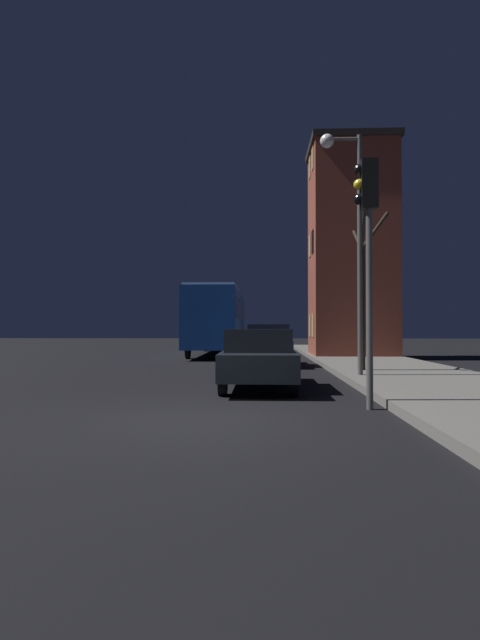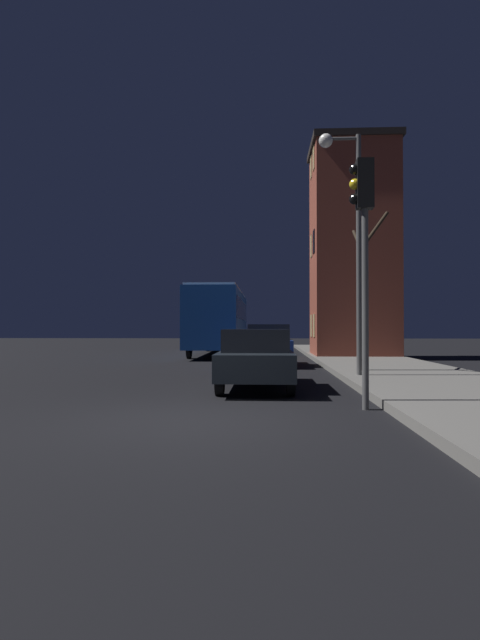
{
  "view_description": "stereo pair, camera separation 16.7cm",
  "coord_description": "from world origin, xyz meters",
  "px_view_note": "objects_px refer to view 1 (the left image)",
  "views": [
    {
      "loc": [
        0.96,
        -8.03,
        1.48
      ],
      "look_at": [
        0.21,
        9.79,
        1.75
      ],
      "focal_mm": 28.0,
      "sensor_mm": 36.0,
      "label": 1
    },
    {
      "loc": [
        1.13,
        -8.02,
        1.48
      ],
      "look_at": [
        0.21,
        9.79,
        1.75
      ],
      "focal_mm": 28.0,
      "sensor_mm": 36.0,
      "label": 2
    }
  ],
  "objects_px": {
    "car_mid_lane": "(268,345)",
    "bare_tree": "(363,292)",
    "car_near_lane": "(258,357)",
    "bus": "(219,317)",
    "streetlamp": "(349,216)",
    "traffic_light": "(367,231)"
  },
  "relations": [
    {
      "from": "car_near_lane",
      "to": "car_mid_lane",
      "type": "bearing_deg",
      "value": 87.34
    },
    {
      "from": "traffic_light",
      "to": "car_mid_lane",
      "type": "xyz_separation_m",
      "value": [
        -1.66,
        10.33,
        -2.43
      ]
    },
    {
      "from": "car_near_lane",
      "to": "bus",
      "type": "bearing_deg",
      "value": 98.55
    },
    {
      "from": "bare_tree",
      "to": "car_mid_lane",
      "type": "relative_size",
      "value": 1.29
    },
    {
      "from": "car_near_lane",
      "to": "car_mid_lane",
      "type": "height_order",
      "value": "car_mid_lane"
    },
    {
      "from": "streetlamp",
      "to": "bare_tree",
      "type": "relative_size",
      "value": 1.34
    },
    {
      "from": "car_near_lane",
      "to": "traffic_light",
      "type": "bearing_deg",
      "value": -57.33
    },
    {
      "from": "streetlamp",
      "to": "bus",
      "type": "xyz_separation_m",
      "value": [
        -4.8,
        13.4,
        -2.5
      ]
    },
    {
      "from": "car_near_lane",
      "to": "streetlamp",
      "type": "bearing_deg",
      "value": 34.19
    },
    {
      "from": "streetlamp",
      "to": "bus",
      "type": "bearing_deg",
      "value": 109.69
    },
    {
      "from": "bare_tree",
      "to": "bus",
      "type": "height_order",
      "value": "bare_tree"
    },
    {
      "from": "bus",
      "to": "car_mid_lane",
      "type": "height_order",
      "value": "bus"
    },
    {
      "from": "bare_tree",
      "to": "car_mid_lane",
      "type": "bearing_deg",
      "value": 126.46
    },
    {
      "from": "streetlamp",
      "to": "bare_tree",
      "type": "bearing_deg",
      "value": 66.8
    },
    {
      "from": "streetlamp",
      "to": "bus",
      "type": "distance_m",
      "value": 14.46
    },
    {
      "from": "car_mid_lane",
      "to": "car_near_lane",
      "type": "bearing_deg",
      "value": -92.66
    },
    {
      "from": "traffic_light",
      "to": "car_near_lane",
      "type": "height_order",
      "value": "traffic_light"
    },
    {
      "from": "streetlamp",
      "to": "traffic_light",
      "type": "height_order",
      "value": "streetlamp"
    },
    {
      "from": "bus",
      "to": "car_near_lane",
      "type": "bearing_deg",
      "value": -81.45
    },
    {
      "from": "traffic_light",
      "to": "bus",
      "type": "height_order",
      "value": "traffic_light"
    },
    {
      "from": "bare_tree",
      "to": "car_near_lane",
      "type": "distance_m",
      "value": 4.97
    },
    {
      "from": "car_mid_lane",
      "to": "bare_tree",
      "type": "bearing_deg",
      "value": -53.54
    }
  ]
}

